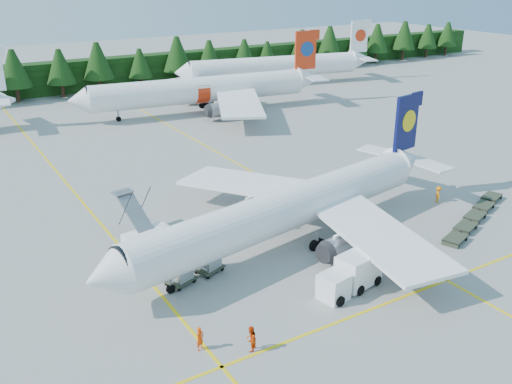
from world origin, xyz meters
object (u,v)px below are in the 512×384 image
airstairs (146,233)px  service_truck (350,275)px  airliner_navy (280,212)px  airliner_red (196,91)px

airstairs → service_truck: size_ratio=1.07×
airliner_navy → airstairs: bearing=133.7°
airliner_navy → airliner_red: (15.19, 47.97, 0.47)m
service_truck → airliner_red: bearing=64.8°
airliner_navy → service_truck: bearing=-97.4°
airliner_navy → airstairs: size_ratio=6.00×
airliner_navy → airstairs: airliner_navy is taller
airliner_red → airstairs: size_ratio=6.90×
airliner_navy → airstairs: 12.16m
airstairs → service_truck: airstairs is taller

